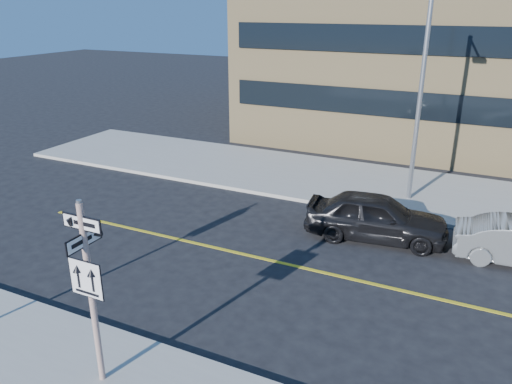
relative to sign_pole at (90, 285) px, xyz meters
The scene contains 4 objects.
ground 3.50m from the sign_pole, 90.00° to the left, with size 120.00×120.00×0.00m, color black.
sign_pole is the anchor object (origin of this frame).
parked_car_a 10.30m from the sign_pole, 69.58° to the left, with size 4.73×1.90×1.61m, color black.
streetlight_a 14.05m from the sign_pole, 73.23° to the left, with size 0.55×2.25×8.00m.
Camera 1 is at (6.60, -8.72, 7.58)m, focal length 35.00 mm.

